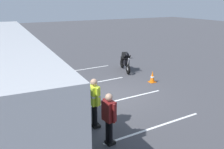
{
  "coord_description": "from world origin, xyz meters",
  "views": [
    {
      "loc": [
        -9.39,
        4.82,
        4.21
      ],
      "look_at": [
        -0.45,
        -0.03,
        1.1
      ],
      "focal_mm": 39.27,
      "sensor_mm": 36.0,
      "label": 1
    }
  ],
  "objects_px": {
    "parked_motorcycle_silver": "(75,134)",
    "stunt_motorcycle": "(125,61)",
    "spectator_far_left": "(109,115)",
    "traffic_cone": "(152,77)",
    "spectator_centre": "(72,90)",
    "spectator_left": "(94,99)",
    "spectator_right": "(61,81)"
  },
  "relations": [
    {
      "from": "spectator_centre",
      "to": "parked_motorcycle_silver",
      "type": "distance_m",
      "value": 2.35
    },
    {
      "from": "spectator_centre",
      "to": "stunt_motorcycle",
      "type": "relative_size",
      "value": 0.84
    },
    {
      "from": "spectator_left",
      "to": "spectator_centre",
      "type": "bearing_deg",
      "value": 13.25
    },
    {
      "from": "stunt_motorcycle",
      "to": "traffic_cone",
      "type": "height_order",
      "value": "stunt_motorcycle"
    },
    {
      "from": "spectator_right",
      "to": "stunt_motorcycle",
      "type": "height_order",
      "value": "spectator_right"
    },
    {
      "from": "spectator_left",
      "to": "parked_motorcycle_silver",
      "type": "relative_size",
      "value": 0.86
    },
    {
      "from": "spectator_left",
      "to": "spectator_far_left",
      "type": "bearing_deg",
      "value": 177.41
    },
    {
      "from": "parked_motorcycle_silver",
      "to": "traffic_cone",
      "type": "height_order",
      "value": "parked_motorcycle_silver"
    },
    {
      "from": "spectator_far_left",
      "to": "stunt_motorcycle",
      "type": "relative_size",
      "value": 0.82
    },
    {
      "from": "stunt_motorcycle",
      "to": "traffic_cone",
      "type": "distance_m",
      "value": 2.55
    },
    {
      "from": "traffic_cone",
      "to": "spectator_left",
      "type": "bearing_deg",
      "value": 121.99
    },
    {
      "from": "spectator_far_left",
      "to": "spectator_left",
      "type": "relative_size",
      "value": 0.94
    },
    {
      "from": "spectator_left",
      "to": "stunt_motorcycle",
      "type": "xyz_separation_m",
      "value": [
        5.46,
        -4.54,
        -0.44
      ]
    },
    {
      "from": "spectator_far_left",
      "to": "spectator_right",
      "type": "height_order",
      "value": "spectator_right"
    },
    {
      "from": "traffic_cone",
      "to": "spectator_far_left",
      "type": "bearing_deg",
      "value": 130.67
    },
    {
      "from": "spectator_left",
      "to": "parked_motorcycle_silver",
      "type": "bearing_deg",
      "value": 129.97
    },
    {
      "from": "traffic_cone",
      "to": "spectator_centre",
      "type": "bearing_deg",
      "value": 108.08
    },
    {
      "from": "spectator_far_left",
      "to": "parked_motorcycle_silver",
      "type": "bearing_deg",
      "value": 74.36
    },
    {
      "from": "spectator_left",
      "to": "stunt_motorcycle",
      "type": "relative_size",
      "value": 0.88
    },
    {
      "from": "parked_motorcycle_silver",
      "to": "stunt_motorcycle",
      "type": "xyz_separation_m",
      "value": [
        6.33,
        -5.58,
        0.13
      ]
    },
    {
      "from": "spectator_centre",
      "to": "stunt_motorcycle",
      "type": "bearing_deg",
      "value": -49.39
    },
    {
      "from": "stunt_motorcycle",
      "to": "spectator_left",
      "type": "bearing_deg",
      "value": 140.23
    },
    {
      "from": "spectator_far_left",
      "to": "traffic_cone",
      "type": "xyz_separation_m",
      "value": [
        4.08,
        -4.75,
        -0.67
      ]
    },
    {
      "from": "spectator_far_left",
      "to": "stunt_motorcycle",
      "type": "xyz_separation_m",
      "value": [
        6.61,
        -4.59,
        -0.36
      ]
    },
    {
      "from": "spectator_left",
      "to": "spectator_right",
      "type": "bearing_deg",
      "value": 10.91
    },
    {
      "from": "spectator_far_left",
      "to": "parked_motorcycle_silver",
      "type": "height_order",
      "value": "spectator_far_left"
    },
    {
      "from": "parked_motorcycle_silver",
      "to": "traffic_cone",
      "type": "xyz_separation_m",
      "value": [
        3.81,
        -5.74,
        -0.18
      ]
    },
    {
      "from": "stunt_motorcycle",
      "to": "parked_motorcycle_silver",
      "type": "bearing_deg",
      "value": 138.59
    },
    {
      "from": "spectator_far_left",
      "to": "stunt_motorcycle",
      "type": "distance_m",
      "value": 8.06
    },
    {
      "from": "spectator_left",
      "to": "spectator_centre",
      "type": "height_order",
      "value": "spectator_left"
    },
    {
      "from": "spectator_centre",
      "to": "spectator_right",
      "type": "bearing_deg",
      "value": 7.82
    },
    {
      "from": "spectator_right",
      "to": "traffic_cone",
      "type": "height_order",
      "value": "spectator_right"
    }
  ]
}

